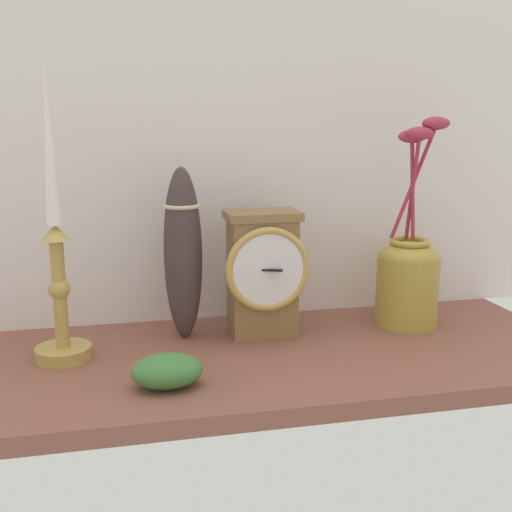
{
  "coord_description": "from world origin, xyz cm",
  "views": [
    {
      "loc": [
        -15.16,
        -80.52,
        31.92
      ],
      "look_at": [
        2.81,
        0.0,
        14.0
      ],
      "focal_mm": 43.33,
      "sensor_mm": 36.0,
      "label": 1
    }
  ],
  "objects": [
    {
      "name": "mantel_clock",
      "position": [
        5.45,
        7.08,
        9.88
      ],
      "size": [
        12.58,
        9.13,
        19.06
      ],
      "color": "olive",
      "rests_on": "ground_plane"
    },
    {
      "name": "tall_ceramic_vase",
      "position": [
        -6.31,
        8.55,
        13.01
      ],
      "size": [
        5.64,
        5.64,
        25.71
      ],
      "color": "#3F3030",
      "rests_on": "ground_plane"
    },
    {
      "name": "ivy_sprig",
      "position": [
        -10.35,
        -9.0,
        2.11
      ],
      "size": [
        8.84,
        6.19,
        4.22
      ],
      "color": "#3E7538",
      "rests_on": "ground_plane"
    },
    {
      "name": "candlestick_tall_left",
      "position": [
        -23.55,
        3.35,
        13.42
      ],
      "size": [
        7.64,
        7.64,
        40.27
      ],
      "color": "#B28F45",
      "rests_on": "ground_plane"
    },
    {
      "name": "brass_vase_jar",
      "position": [
        29.19,
        7.04,
        8.52
      ],
      "size": [
        9.84,
        9.84,
        32.75
      ],
      "color": "#AA8E38",
      "rests_on": "ground_plane"
    },
    {
      "name": "back_wall",
      "position": [
        0.0,
        18.5,
        32.5
      ],
      "size": [
        120.0,
        2.0,
        65.0
      ],
      "primitive_type": "cube",
      "color": "silver",
      "rests_on": "ground_plane"
    },
    {
      "name": "ground_plane",
      "position": [
        0.0,
        0.0,
        -1.2
      ],
      "size": [
        100.0,
        36.0,
        2.4
      ],
      "primitive_type": "cube",
      "color": "brown"
    }
  ]
}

